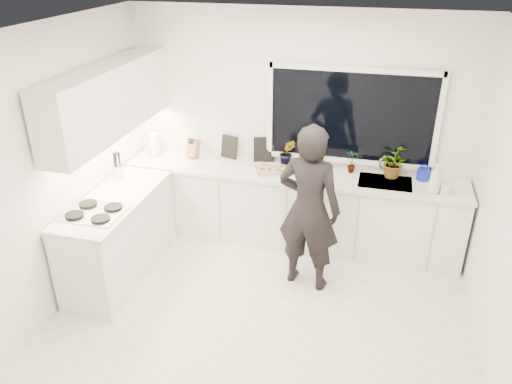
# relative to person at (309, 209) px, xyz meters

# --- Properties ---
(floor) EXTENTS (4.00, 3.50, 0.02)m
(floor) POSITION_rel_person_xyz_m (-0.32, -0.66, -0.90)
(floor) COLOR beige
(floor) RESTS_ON ground
(wall_back) EXTENTS (4.00, 0.02, 2.70)m
(wall_back) POSITION_rel_person_xyz_m (-0.32, 1.10, 0.46)
(wall_back) COLOR white
(wall_back) RESTS_ON ground
(wall_left) EXTENTS (0.02, 3.50, 2.70)m
(wall_left) POSITION_rel_person_xyz_m (-2.33, -0.66, 0.46)
(wall_left) COLOR white
(wall_left) RESTS_ON ground
(ceiling) EXTENTS (4.00, 3.50, 0.02)m
(ceiling) POSITION_rel_person_xyz_m (-0.32, -0.66, 1.82)
(ceiling) COLOR white
(ceiling) RESTS_ON wall_back
(window) EXTENTS (1.80, 0.02, 1.00)m
(window) POSITION_rel_person_xyz_m (0.28, 1.07, 0.66)
(window) COLOR black
(window) RESTS_ON wall_back
(base_cabinets_back) EXTENTS (3.92, 0.58, 0.88)m
(base_cabinets_back) POSITION_rel_person_xyz_m (-0.32, 0.79, -0.45)
(base_cabinets_back) COLOR white
(base_cabinets_back) RESTS_ON floor
(base_cabinets_left) EXTENTS (0.58, 1.60, 0.88)m
(base_cabinets_left) POSITION_rel_person_xyz_m (-1.99, -0.31, -0.45)
(base_cabinets_left) COLOR white
(base_cabinets_left) RESTS_ON floor
(countertop_back) EXTENTS (3.94, 0.62, 0.04)m
(countertop_back) POSITION_rel_person_xyz_m (-0.32, 0.78, 0.01)
(countertop_back) COLOR silver
(countertop_back) RESTS_ON base_cabinets_back
(countertop_left) EXTENTS (0.62, 1.60, 0.04)m
(countertop_left) POSITION_rel_person_xyz_m (-1.99, -0.31, 0.01)
(countertop_left) COLOR silver
(countertop_left) RESTS_ON base_cabinets_left
(upper_cabinets) EXTENTS (0.34, 2.10, 0.70)m
(upper_cabinets) POSITION_rel_person_xyz_m (-2.11, 0.04, 0.96)
(upper_cabinets) COLOR white
(upper_cabinets) RESTS_ON wall_left
(sink) EXTENTS (0.58, 0.42, 0.14)m
(sink) POSITION_rel_person_xyz_m (0.73, 0.79, -0.02)
(sink) COLOR silver
(sink) RESTS_ON countertop_back
(faucet) EXTENTS (0.03, 0.03, 0.22)m
(faucet) POSITION_rel_person_xyz_m (0.73, 0.99, 0.14)
(faucet) COLOR silver
(faucet) RESTS_ON countertop_back
(stovetop) EXTENTS (0.56, 0.48, 0.03)m
(stovetop) POSITION_rel_person_xyz_m (-2.01, -0.66, 0.04)
(stovetop) COLOR black
(stovetop) RESTS_ON countertop_left
(person) EXTENTS (0.72, 0.54, 1.79)m
(person) POSITION_rel_person_xyz_m (0.00, 0.00, 0.00)
(person) COLOR black
(person) RESTS_ON floor
(pizza_tray) EXTENTS (0.51, 0.45, 0.03)m
(pizza_tray) POSITION_rel_person_xyz_m (-0.53, 0.76, 0.04)
(pizza_tray) COLOR silver
(pizza_tray) RESTS_ON countertop_back
(pizza) EXTENTS (0.46, 0.40, 0.01)m
(pizza) POSITION_rel_person_xyz_m (-0.53, 0.76, 0.06)
(pizza) COLOR #AB1B16
(pizza) RESTS_ON pizza_tray
(watering_can) EXTENTS (0.17, 0.17, 0.13)m
(watering_can) POSITION_rel_person_xyz_m (1.13, 0.95, 0.09)
(watering_can) COLOR #141EC1
(watering_can) RESTS_ON countertop_back
(paper_towel_roll) EXTENTS (0.14, 0.14, 0.26)m
(paper_towel_roll) POSITION_rel_person_xyz_m (-2.07, 0.89, 0.16)
(paper_towel_roll) COLOR white
(paper_towel_roll) RESTS_ON countertop_back
(knife_block) EXTENTS (0.15, 0.13, 0.22)m
(knife_block) POSITION_rel_person_xyz_m (-1.58, 0.93, 0.14)
(knife_block) COLOR #88603F
(knife_block) RESTS_ON countertop_back
(utensil_crock) EXTENTS (0.14, 0.14, 0.16)m
(utensil_crock) POSITION_rel_person_xyz_m (-2.17, 0.14, 0.11)
(utensil_crock) COLOR #B5B5BA
(utensil_crock) RESTS_ON countertop_left
(picture_frame_large) EXTENTS (0.22, 0.09, 0.28)m
(picture_frame_large) POSITION_rel_person_xyz_m (-1.15, 1.03, 0.17)
(picture_frame_large) COLOR black
(picture_frame_large) RESTS_ON countertop_back
(picture_frame_small) EXTENTS (0.25, 0.08, 0.30)m
(picture_frame_small) POSITION_rel_person_xyz_m (-0.72, 1.03, 0.18)
(picture_frame_small) COLOR black
(picture_frame_small) RESTS_ON countertop_back
(herb_plants) EXTENTS (1.47, 0.37, 0.34)m
(herb_plants) POSITION_rel_person_xyz_m (0.34, 0.95, 0.19)
(herb_plants) COLOR #26662D
(herb_plants) RESTS_ON countertop_back
(soap_bottles) EXTENTS (0.23, 0.16, 0.32)m
(soap_bottles) POSITION_rel_person_xyz_m (1.24, 0.64, 0.17)
(soap_bottles) COLOR #D8BF66
(soap_bottles) RESTS_ON countertop_back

